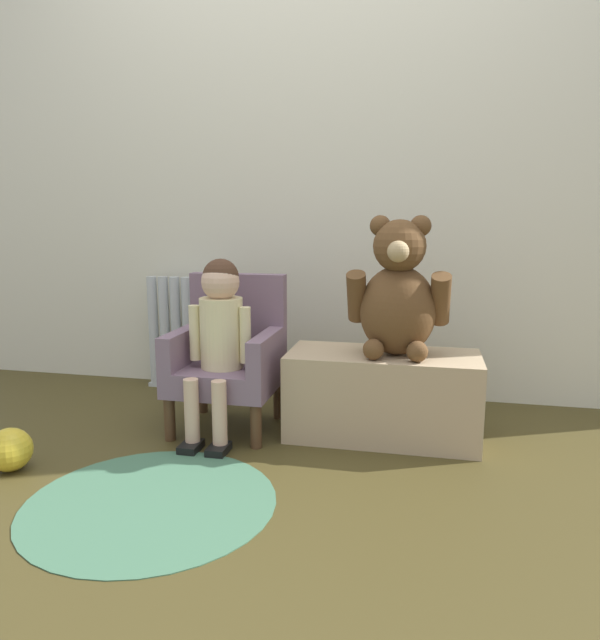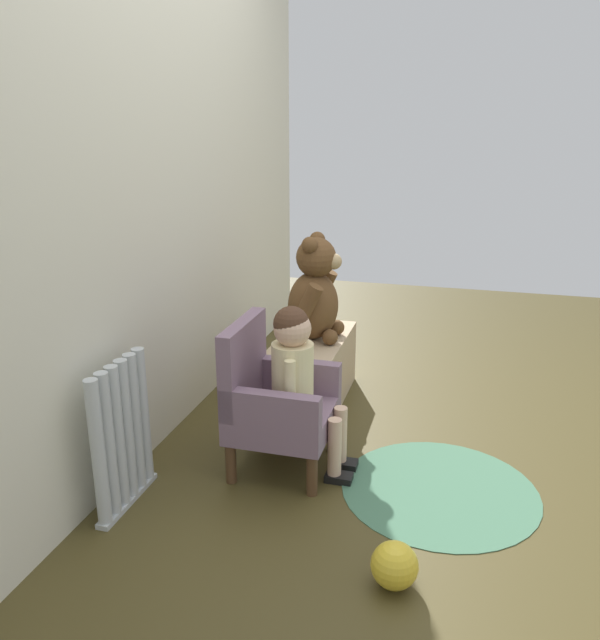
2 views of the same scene
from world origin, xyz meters
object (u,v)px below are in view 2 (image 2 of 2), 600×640
child_armchair (273,399)px  toy_ball (394,565)px  low_bench (310,372)px  large_teddy_bear (315,294)px  floor_rug (439,490)px  radiator (122,436)px  child_figure (298,367)px

child_armchair → toy_ball: bearing=-135.4°
child_armchair → low_bench: bearing=0.6°
large_teddy_bear → floor_rug: bearing=-135.4°
radiator → child_armchair: child_armchair is taller
low_bench → floor_rug: size_ratio=0.96×
large_teddy_bear → toy_ball: bearing=-155.5°
child_armchair → low_bench: size_ratio=0.84×
large_teddy_bear → child_armchair: bearing=179.7°
child_figure → low_bench: (0.63, 0.11, -0.29)m
child_armchair → child_figure: child_figure is taller
radiator → child_figure: child_figure is taller
radiator → toy_ball: bearing=-99.9°
child_figure → large_teddy_bear: (0.68, 0.10, 0.12)m
large_teddy_bear → toy_ball: (-1.28, -0.58, -0.50)m
child_figure → toy_ball: size_ratio=4.70×
radiator → child_armchair: 0.61m
radiator → child_armchair: bearing=-47.6°
radiator → low_bench: 1.14m
child_armchair → floor_rug: bearing=-91.4°
child_armchair → large_teddy_bear: (0.68, -0.00, 0.27)m
child_armchair → large_teddy_bear: large_teddy_bear is taller
large_teddy_bear → floor_rug: 1.14m
child_figure → low_bench: bearing=10.3°
large_teddy_bear → toy_ball: large_teddy_bear is taller
floor_rug → toy_ball: (-0.58, 0.11, 0.07)m
child_armchair → large_teddy_bear: size_ratio=1.18×
low_bench → large_teddy_bear: large_teddy_bear is taller
radiator → low_bench: bearing=-23.1°
child_armchair → large_teddy_bear: bearing=-0.3°
low_bench → child_armchair: bearing=-179.4°
child_armchair → floor_rug: (-0.02, -0.69, -0.30)m
large_teddy_bear → floor_rug: large_teddy_bear is taller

